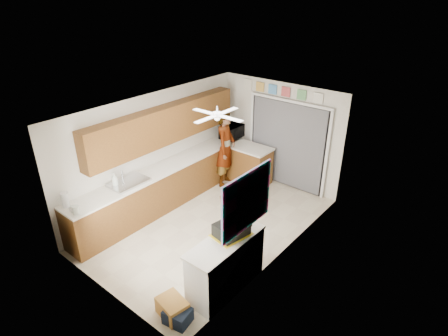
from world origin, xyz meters
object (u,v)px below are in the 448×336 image
Objects in this scene: paper_towel_roll at (65,200)px; man at (225,149)px; soap_bottle at (115,179)px; cup at (72,209)px; suitcase at (231,229)px; microwave at (232,132)px; navy_crate at (178,316)px; cardboard_box at (172,308)px; dog at (252,199)px.

paper_towel_roll is 0.15× the size of man.
soap_bottle reaches higher than cup.
man is (-2.22, 2.58, -0.11)m from suitcase.
navy_crate is at bearing -153.13° from microwave.
man reaches higher than suitcase.
cup is 0.25m from paper_towel_roll.
suitcase is (2.55, 1.22, 0.06)m from cup.
dog is (-0.84, 3.23, 0.05)m from cardboard_box.
dog reaches higher than navy_crate.
navy_crate is (2.47, -4.40, -0.99)m from microwave.
man is 1.46m from dog.
cardboard_box is (2.32, -4.36, -0.96)m from microwave.
man reaches higher than paper_towel_roll.
microwave is 5.03m from cardboard_box.
soap_bottle is at bearing 174.76° from microwave.
microwave is 3.45m from soap_bottle.
cup reaches higher than dog.
cardboard_box is at bearing -174.19° from man.
soap_bottle reaches higher than suitcase.
navy_crate is (-0.07, -1.17, -0.93)m from suitcase.
microwave is 1.31× the size of cardboard_box.
suitcase reaches higher than cardboard_box.
soap_bottle is 0.62× the size of dog.
man reaches higher than soap_bottle.
microwave reaches higher than cardboard_box.
cup is at bearing -136.69° from dog.
paper_towel_roll is at bearing -139.95° from dog.
paper_towel_roll reaches higher than suitcase.
soap_bottle is at bearing 86.02° from paper_towel_roll.
suitcase is 2.50m from dog.
cardboard_box is at bearing -90.91° from suitcase.
man is at bearing 140.86° from suitcase.
cup is 0.06× the size of man.
suitcase reaches higher than navy_crate.
paper_towel_roll is at bearing -178.29° from cardboard_box.
microwave is 4.44m from paper_towel_roll.
suitcase is at bearing 78.97° from cardboard_box.
suitcase is 1.01× the size of dog.
man is at bearing 119.83° from navy_crate.
cup reaches higher than navy_crate.
microwave reaches higher than paper_towel_roll.
cup reaches higher than cardboard_box.
suitcase reaches higher than cup.
cardboard_box is at bearing -154.43° from microwave.
suitcase is at bearing 86.58° from navy_crate.
soap_bottle is 2.97m from navy_crate.
suitcase is (2.54, -3.23, -0.06)m from microwave.
cup is 0.23× the size of dog.
suitcase is at bearing -161.76° from man.
suitcase is at bearing 23.53° from paper_towel_roll.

